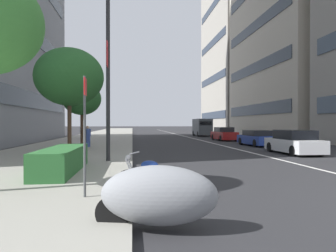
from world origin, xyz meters
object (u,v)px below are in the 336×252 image
Objects in this scene: parking_sign_by_curb at (85,125)px; street_tree_mid_sidewalk at (69,77)px; motorcycle_nearest_camera at (158,196)px; car_following_behind at (257,138)px; car_mid_block_traffic at (294,143)px; motorcycle_far_end_row at (155,180)px; street_tree_near_plaza_corner at (82,99)px; delivery_van_ahead at (202,127)px; car_lead_in_lane at (224,134)px; street_lamp_with_banners at (115,42)px; pedestrian_on_plaza at (88,136)px.

parking_sign_by_curb is 11.18m from street_tree_mid_sidewalk.
car_following_behind is (19.67, -9.88, 0.00)m from motorcycle_nearest_camera.
street_tree_mid_sidewalk reaches higher than parking_sign_by_curb.
motorcycle_nearest_camera is 0.48× the size of car_mid_block_traffic.
motorcycle_far_end_row is 0.43× the size of street_tree_near_plaza_corner.
delivery_van_ahead is at bearing -82.60° from motorcycle_far_end_row.
street_tree_mid_sidewalk is at bearing 136.80° from car_lead_in_lane.
motorcycle_nearest_camera is at bearing 108.61° from motorcycle_far_end_row.
motorcycle_far_end_row is 0.45× the size of car_mid_block_traffic.
street_tree_near_plaza_corner is at bearing -53.16° from motorcycle_far_end_row.
car_lead_in_lane is 28.17m from parking_sign_by_curb.
street_lamp_with_banners is at bearing 108.72° from car_mid_block_traffic.
car_mid_block_traffic is 0.76× the size of street_tree_mid_sidewalk.
car_following_behind is (6.94, -0.56, -0.06)m from car_mid_block_traffic.
parking_sign_by_curb is at bearing 164.89° from delivery_van_ahead.
car_lead_in_lane is 0.49× the size of street_lamp_with_banners.
motorcycle_far_end_row is at bearing 157.89° from car_lead_in_lane.
delivery_van_ahead is (37.39, -9.60, 0.92)m from motorcycle_far_end_row.
motorcycle_nearest_camera is at bearing 143.70° from car_mid_block_traffic.
street_tree_mid_sidewalk is (-6.99, 13.80, 3.81)m from car_following_behind.
delivery_van_ahead is at bearing -1.59° from car_following_behind.
motorcycle_nearest_camera is at bearing 138.65° from pedestrian_on_plaza.
street_lamp_with_banners reaches higher than motorcycle_far_end_row.
delivery_van_ahead is 3.62× the size of pedestrian_on_plaza.
street_tree_mid_sidewalk is at bearing 12.78° from parking_sign_by_curb.
motorcycle_far_end_row is 0.44× the size of car_following_behind.
motorcycle_nearest_camera is at bearing 159.31° from car_lead_in_lane.
street_lamp_with_banners is (-10.53, 11.09, 4.94)m from car_following_behind.
pedestrian_on_plaza is (8.74, 2.46, -4.65)m from street_lamp_with_banners.
delivery_van_ahead reaches higher than car_following_behind.
delivery_van_ahead is (20.24, 0.13, 0.73)m from car_following_behind.
street_lamp_with_banners reaches higher than car_following_behind.
street_tree_mid_sidewalk is at bearing 124.24° from pedestrian_on_plaza.
car_lead_in_lane is 0.81× the size of delivery_van_ahead.
street_lamp_with_banners reaches higher than parking_sign_by_curb.
motorcycle_far_end_row is 8.49m from street_lamp_with_banners.
car_following_behind is 1.65× the size of parking_sign_by_curb.
delivery_van_ahead is at bearing -1.01° from car_mid_block_traffic.
car_lead_in_lane reaches higher than car_following_behind.
car_lead_in_lane is 11.95m from delivery_van_ahead.
street_tree_near_plaza_corner is at bearing -18.23° from pedestrian_on_plaza.
car_following_behind is (17.16, -9.74, 0.19)m from motorcycle_far_end_row.
motorcycle_nearest_camera is at bearing 151.38° from car_following_behind.
delivery_van_ahead is 25.54m from street_tree_near_plaza_corner.
car_lead_in_lane is at bearing -96.52° from motorcycle_nearest_camera.
street_tree_near_plaza_corner is at bearing 148.27° from delivery_van_ahead.
delivery_van_ahead is (11.93, -0.24, 0.67)m from car_lead_in_lane.
parking_sign_by_curb is 1.84× the size of pedestrian_on_plaza.
street_tree_near_plaza_corner is 2.92m from pedestrian_on_plaza.
motorcycle_far_end_row is at bearing 137.96° from car_mid_block_traffic.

